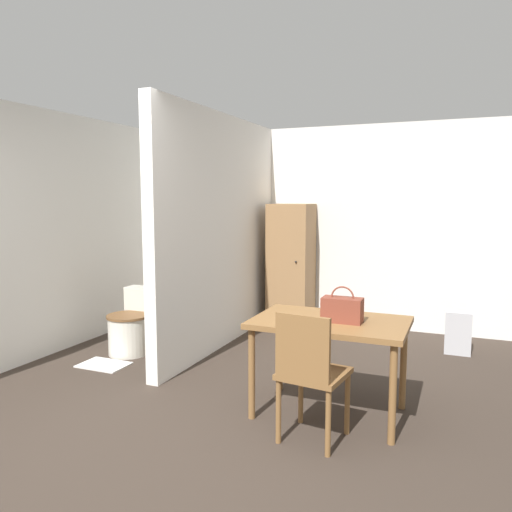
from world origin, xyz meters
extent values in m
plane|color=#382D26|center=(0.00, 0.00, 0.00)|extent=(16.00, 16.00, 0.00)
cube|color=white|center=(0.00, 3.93, 1.25)|extent=(5.13, 0.12, 2.50)
cube|color=white|center=(-2.13, 1.93, 1.25)|extent=(0.12, 4.87, 2.50)
cube|color=white|center=(-0.60, 2.51, 1.25)|extent=(0.12, 2.71, 2.50)
cube|color=brown|center=(0.95, 1.21, 0.70)|extent=(1.12, 0.73, 0.04)
cylinder|color=brown|center=(0.45, 0.91, 0.34)|extent=(0.05, 0.05, 0.68)
cylinder|color=brown|center=(1.45, 0.91, 0.34)|extent=(0.05, 0.05, 0.68)
cylinder|color=brown|center=(0.45, 1.51, 0.34)|extent=(0.05, 0.05, 0.68)
cylinder|color=brown|center=(1.45, 1.51, 0.34)|extent=(0.05, 0.05, 0.68)
cube|color=brown|center=(0.95, 0.78, 0.45)|extent=(0.46, 0.46, 0.04)
cube|color=brown|center=(0.93, 0.60, 0.68)|extent=(0.37, 0.08, 0.42)
cylinder|color=brown|center=(0.80, 0.98, 0.22)|extent=(0.04, 0.04, 0.44)
cylinder|color=brown|center=(1.15, 0.94, 0.22)|extent=(0.04, 0.04, 0.44)
cylinder|color=brown|center=(0.76, 0.63, 0.22)|extent=(0.04, 0.04, 0.44)
cylinder|color=brown|center=(1.10, 0.59, 0.22)|extent=(0.04, 0.04, 0.44)
cylinder|color=silver|center=(-1.33, 1.82, 0.19)|extent=(0.41, 0.41, 0.39)
cylinder|color=brown|center=(-1.33, 1.82, 0.40)|extent=(0.44, 0.44, 0.02)
cube|color=silver|center=(-1.33, 2.09, 0.52)|extent=(0.38, 0.18, 0.27)
cube|color=brown|center=(1.04, 1.18, 0.81)|extent=(0.29, 0.15, 0.18)
torus|color=brown|center=(1.04, 1.18, 0.90)|extent=(0.17, 0.01, 0.17)
cube|color=#997047|center=(-0.17, 3.61, 0.77)|extent=(0.52, 0.47, 1.54)
sphere|color=black|center=(-0.02, 3.37, 0.85)|extent=(0.02, 0.02, 0.02)
cube|color=silver|center=(-1.33, 1.42, 0.01)|extent=(0.46, 0.32, 0.01)
cube|color=#BCBCC1|center=(1.83, 3.14, 0.22)|extent=(0.26, 0.16, 0.45)
camera|label=1|loc=(1.83, -2.32, 1.62)|focal=35.00mm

